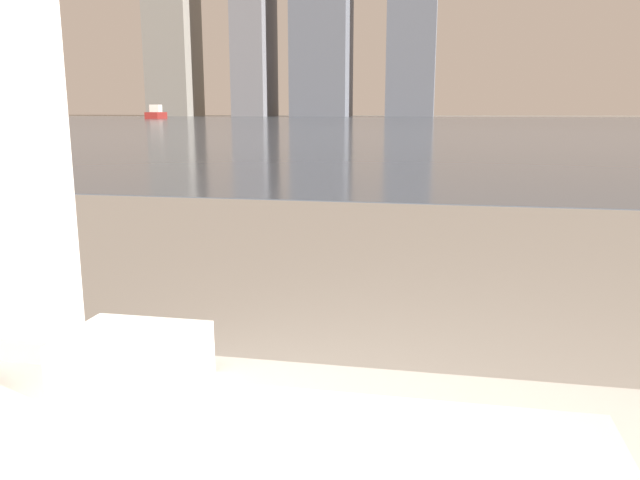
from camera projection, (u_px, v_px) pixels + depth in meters
name	position (u px, v px, depth m)	size (l,w,h in m)	color
towel_stack	(134.00, 361.00, 1.28)	(0.27, 0.21, 0.12)	white
harbor_water	(441.00, 122.00, 60.01)	(180.00, 110.00, 0.01)	slate
harbor_boat_5	(156.00, 114.00, 84.55)	(2.52, 5.18, 1.86)	maroon
skyline_tower_1	(254.00, 35.00, 117.55)	(6.22, 10.90, 30.05)	slate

